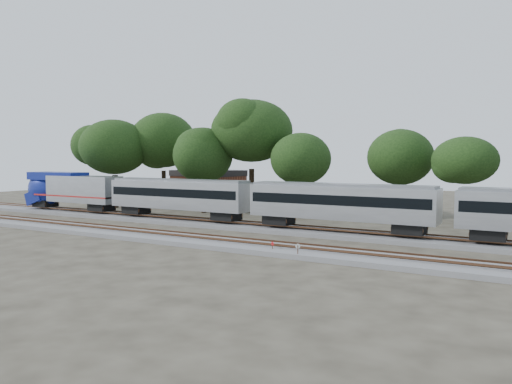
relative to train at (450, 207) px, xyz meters
The scene contains 15 objects.
ground 18.33m from the train, 160.56° to the right, with size 160.00×160.00×0.00m, color #383328.
track_far 17.28m from the train, behind, with size 160.00×5.00×0.73m.
track_near 19.97m from the train, 149.53° to the right, with size 160.00×5.00×0.73m.
train is the anchor object (origin of this frame).
switch_stand_red 16.27m from the train, 135.53° to the right, with size 0.29×0.15×0.96m.
switch_stand_white 15.19m from the train, 126.24° to the right, with size 0.35×0.17×1.16m.
switch_lever 14.87m from the train, 129.52° to the right, with size 0.50×0.30×0.30m, color #512D19.
brick_building 49.97m from the train, 150.10° to the left, with size 12.20×9.39×5.39m.
tree_0 50.22m from the train, 169.74° to the left, with size 9.31×9.31×13.12m.
tree_1 47.59m from the train, 161.60° to the left, with size 10.43×10.43×14.70m.
tree_2 35.14m from the train, 163.49° to the left, with size 8.03×8.03×11.31m.
tree_3 31.81m from the train, 154.34° to the left, with size 11.38×11.38×16.05m.
tree_4 22.85m from the train, 149.78° to the left, with size 7.54×7.54×10.62m.
tree_5 20.67m from the train, 115.78° to the left, with size 7.76×7.76×10.94m.
tree_6 15.03m from the train, 92.93° to the left, with size 7.39×7.39×10.42m.
Camera 1 is at (23.86, -39.65, 7.63)m, focal length 35.00 mm.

